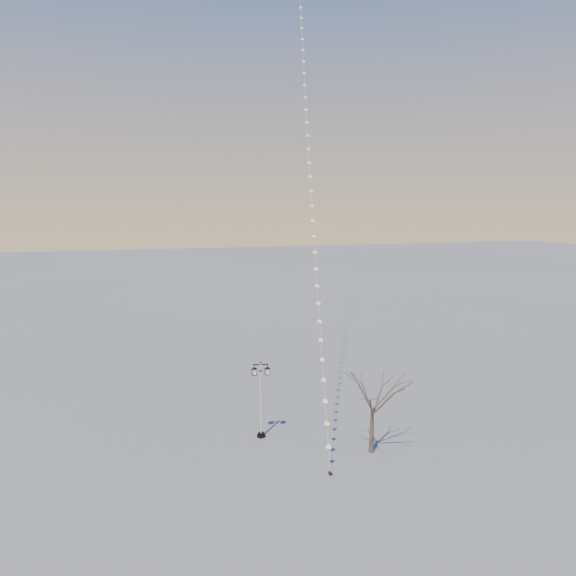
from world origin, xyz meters
name	(u,v)px	position (x,y,z in m)	size (l,w,h in m)	color
ground	(277,467)	(0.00, 0.00, 0.00)	(300.00, 300.00, 0.00)	slate
street_lamp	(261,396)	(0.18, 3.64, 2.42)	(1.09, 0.53, 4.37)	black
bare_tree	(373,396)	(5.23, 0.05, 3.10)	(2.69, 2.69, 4.47)	#4D3A2D
kite_train	(309,133)	(6.37, 13.15, 18.09)	(8.84, 30.01, 36.45)	black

